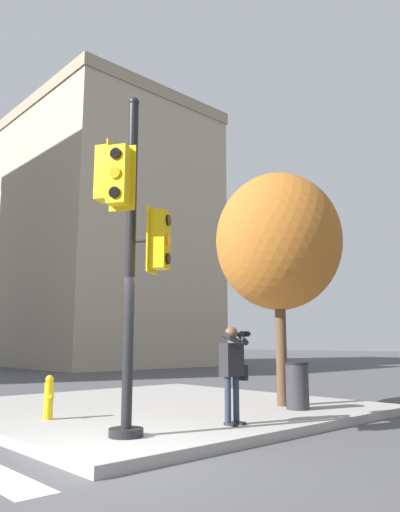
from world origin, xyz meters
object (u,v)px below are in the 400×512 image
(street_tree, at_px, (278,242))
(trash_bin, at_px, (297,386))
(fire_hydrant, at_px, (49,397))
(person_photographer, at_px, (233,365))
(traffic_signal_pole, at_px, (129,232))

(street_tree, relative_size, trash_bin, 5.49)
(trash_bin, bearing_deg, fire_hydrant, 153.04)
(person_photographer, height_order, street_tree, street_tree)
(street_tree, distance_m, trash_bin, 3.22)
(person_photographer, bearing_deg, trash_bin, 10.09)
(traffic_signal_pole, distance_m, fire_hydrant, 3.56)
(traffic_signal_pole, bearing_deg, trash_bin, 1.84)
(traffic_signal_pole, distance_m, person_photographer, 2.90)
(street_tree, bearing_deg, fire_hydrant, 160.33)
(traffic_signal_pole, relative_size, person_photographer, 3.27)
(person_photographer, xyz_separation_m, fire_hydrant, (-2.01, 2.66, -0.59))
(street_tree, bearing_deg, traffic_signal_pole, -171.19)
(person_photographer, height_order, trash_bin, person_photographer)
(person_photographer, height_order, fire_hydrant, person_photographer)
(street_tree, relative_size, fire_hydrant, 6.74)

